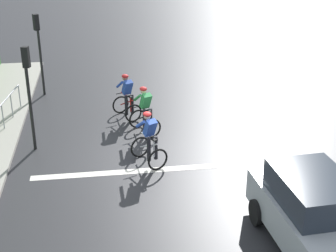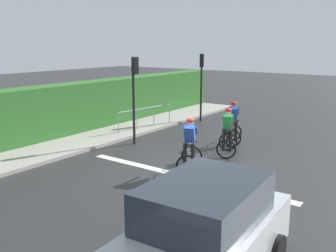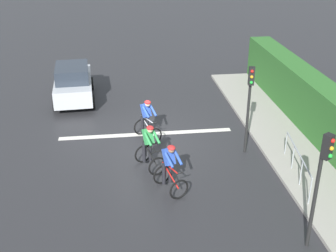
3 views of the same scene
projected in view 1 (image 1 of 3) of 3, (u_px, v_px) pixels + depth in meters
ground_plane at (149, 161)px, 14.97m from camera, size 80.00×80.00×0.00m
road_marking_stop_line at (151, 170)px, 14.45m from camera, size 7.00×0.30×0.01m
cyclist_lead at (127, 98)px, 17.88m from camera, size 1.06×1.26×1.66m
cyclist_second at (145, 112)px, 16.60m from camera, size 1.05×1.26×1.66m
cyclist_mid at (149, 140)px, 14.52m from camera, size 1.07×1.27×1.66m
car_silver at (315, 217)px, 10.69m from camera, size 2.06×4.19×1.76m
traffic_light_near_crossing at (28, 83)px, 14.95m from camera, size 0.24×0.31×3.34m
traffic_light_far_junction at (39, 42)px, 19.71m from camera, size 0.27×0.29×3.34m
pedestrian_railing_kerbside at (7, 105)px, 17.21m from camera, size 0.48×3.12×1.03m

